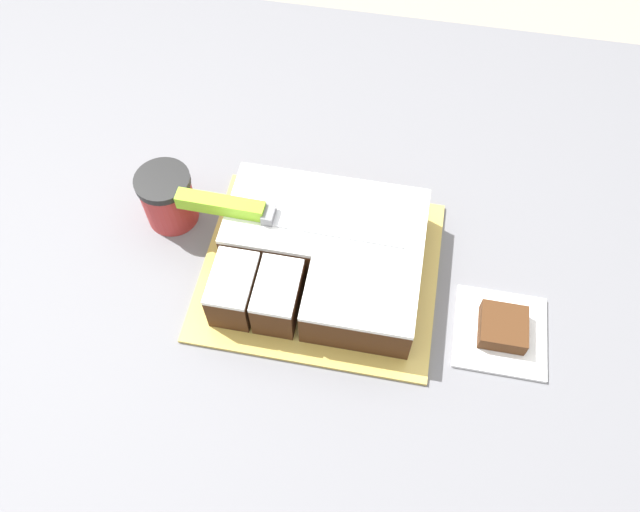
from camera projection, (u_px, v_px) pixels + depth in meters
The scene contains 8 objects.
ground_plane at pixel (307, 421), 1.71m from camera, with size 8.00×8.00×0.00m, color #9E9384.
countertop at pixel (304, 356), 1.33m from camera, with size 1.40×1.10×0.90m.
cake_board at pixel (320, 270), 0.91m from camera, with size 0.34×0.30×0.01m.
cake at pixel (322, 255), 0.88m from camera, with size 0.28×0.24×0.07m.
knife at pixel (247, 210), 0.87m from camera, with size 0.32×0.03×0.02m.
coffee_cup at pixel (168, 198), 0.93m from camera, with size 0.08×0.08×0.09m.
paper_napkin at pixel (500, 332), 0.86m from camera, with size 0.13×0.13×0.01m.
brownie at pixel (503, 327), 0.84m from camera, with size 0.06×0.06×0.03m.
Camera 1 is at (0.13, -0.50, 1.69)m, focal length 35.00 mm.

